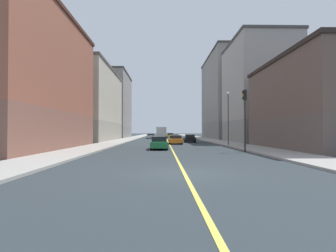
{
  "coord_description": "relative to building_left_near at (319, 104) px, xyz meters",
  "views": [
    {
      "loc": [
        -1.0,
        -12.79,
        1.94
      ],
      "look_at": [
        0.08,
        40.95,
        2.87
      ],
      "focal_mm": 29.92,
      "sensor_mm": 36.0,
      "label": 1
    }
  ],
  "objects": [
    {
      "name": "street_lamp_left_near",
      "position": [
        -7.9,
        6.83,
        -0.46
      ],
      "size": [
        0.36,
        0.36,
        6.79
      ],
      "color": "#4C4C51",
      "rests_on": "ground"
    },
    {
      "name": "sidewalk_left",
      "position": [
        -6.58,
        32.99,
        -4.68
      ],
      "size": [
        3.84,
        168.0,
        0.15
      ],
      "primitive_type": "cube",
      "color": "#9E9B93",
      "rests_on": "ground"
    },
    {
      "name": "sidewalk_right",
      "position": [
        -24.08,
        32.99,
        -4.68
      ],
      "size": [
        3.84,
        168.0,
        0.15
      ],
      "primitive_type": "cube",
      "color": "#9E9B93",
      "rests_on": "ground"
    },
    {
      "name": "building_left_mid",
      "position": [
        0.0,
        18.3,
        3.85
      ],
      "size": [
        9.61,
        14.97,
        17.19
      ],
      "color": "gray",
      "rests_on": "ground"
    },
    {
      "name": "box_truck",
      "position": [
        -16.57,
        41.41,
        -3.21
      ],
      "size": [
        2.51,
        7.39,
        2.87
      ],
      "color": "navy",
      "rests_on": "ground"
    },
    {
      "name": "car_teal",
      "position": [
        -19.42,
        49.53,
        -4.14
      ],
      "size": [
        1.95,
        4.46,
        1.21
      ],
      "color": "#196670",
      "rests_on": "ground"
    },
    {
      "name": "car_silver",
      "position": [
        -19.32,
        42.05,
        -4.13
      ],
      "size": [
        1.95,
        4.24,
        1.24
      ],
      "color": "silver",
      "rests_on": "ground"
    },
    {
      "name": "car_white",
      "position": [
        -13.81,
        27.65,
        -4.15
      ],
      "size": [
        1.84,
        4.17,
        1.2
      ],
      "color": "white",
      "rests_on": "ground"
    },
    {
      "name": "car_green",
      "position": [
        -16.67,
        0.58,
        -4.09
      ],
      "size": [
        1.84,
        4.48,
        1.35
      ],
      "color": "#1E6B38",
      "rests_on": "ground"
    },
    {
      "name": "car_yellow",
      "position": [
        -14.15,
        49.61,
        -4.11
      ],
      "size": [
        1.91,
        4.4,
        1.31
      ],
      "color": "gold",
      "rests_on": "ground"
    },
    {
      "name": "building_left_far",
      "position": [
        0.0,
        41.47,
        5.67
      ],
      "size": [
        9.61,
        25.13,
        20.82
      ],
      "color": "slate",
      "rests_on": "ground"
    },
    {
      "name": "car_black",
      "position": [
        -11.69,
        18.32,
        -4.1
      ],
      "size": [
        1.91,
        4.34,
        1.32
      ],
      "color": "black",
      "rests_on": "ground"
    },
    {
      "name": "building_right_midblock",
      "position": [
        -30.66,
        25.7,
        2.25
      ],
      "size": [
        9.61,
        24.22,
        13.98
      ],
      "color": "#9D9688",
      "rests_on": "ground"
    },
    {
      "name": "lane_center_stripe",
      "position": [
        -15.33,
        32.99,
        -4.75
      ],
      "size": [
        0.16,
        154.0,
        0.01
      ],
      "primitive_type": "cube",
      "color": "#E5D14C",
      "rests_on": "ground"
    },
    {
      "name": "car_orange",
      "position": [
        -14.41,
        12.4,
        -4.13
      ],
      "size": [
        1.96,
        4.58,
        1.26
      ],
      "color": "orange",
      "rests_on": "ground"
    },
    {
      "name": "traffic_light_left_near",
      "position": [
        -8.91,
        -3.78,
        -1.09
      ],
      "size": [
        0.4,
        0.32,
        5.63
      ],
      "color": "#2D2D2D",
      "rests_on": "ground"
    },
    {
      "name": "building_left_near",
      "position": [
        0.0,
        0.0,
        0.0
      ],
      "size": [
        9.61,
        17.69,
        9.49
      ],
      "color": "brown",
      "rests_on": "ground"
    },
    {
      "name": "building_right_distant",
      "position": [
        -30.66,
        49.46,
        4.2
      ],
      "size": [
        9.61,
        19.47,
        17.88
      ],
      "color": "slate",
      "rests_on": "ground"
    },
    {
      "name": "building_right_corner",
      "position": [
        -30.66,
        -0.42,
        2.33
      ],
      "size": [
        9.61,
        21.75,
        14.14
      ],
      "color": "brown",
      "rests_on": "ground"
    },
    {
      "name": "ground_plane",
      "position": [
        -15.33,
        -16.01,
        -4.75
      ],
      "size": [
        400.0,
        400.0,
        0.0
      ],
      "primitive_type": "plane",
      "color": "#2A3237",
      "rests_on": "ground"
    }
  ]
}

